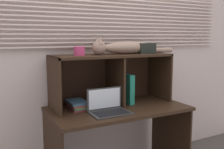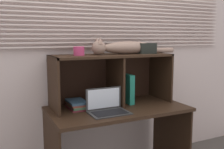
{
  "view_description": "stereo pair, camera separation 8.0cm",
  "coord_description": "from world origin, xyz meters",
  "px_view_note": "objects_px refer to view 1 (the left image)",
  "views": [
    {
      "loc": [
        -1.13,
        -1.88,
        1.37
      ],
      "look_at": [
        0.0,
        0.3,
        1.01
      ],
      "focal_mm": 41.49,
      "sensor_mm": 36.0,
      "label": 1
    },
    {
      "loc": [
        -1.06,
        -1.92,
        1.37
      ],
      "look_at": [
        0.0,
        0.3,
        1.01
      ],
      "focal_mm": 41.49,
      "sensor_mm": 36.0,
      "label": 2
    }
  ],
  "objects_px": {
    "cat": "(125,48)",
    "binder_upright": "(126,88)",
    "laptop": "(108,108)",
    "book_stack": "(78,105)",
    "small_basket": "(79,51)",
    "storage_box": "(144,48)"
  },
  "relations": [
    {
      "from": "cat",
      "to": "storage_box",
      "type": "distance_m",
      "value": 0.22
    },
    {
      "from": "cat",
      "to": "book_stack",
      "type": "height_order",
      "value": "cat"
    },
    {
      "from": "cat",
      "to": "laptop",
      "type": "distance_m",
      "value": 0.64
    },
    {
      "from": "book_stack",
      "to": "storage_box",
      "type": "height_order",
      "value": "storage_box"
    },
    {
      "from": "small_basket",
      "to": "storage_box",
      "type": "distance_m",
      "value": 0.69
    },
    {
      "from": "storage_box",
      "to": "small_basket",
      "type": "bearing_deg",
      "value": 180.0
    },
    {
      "from": "book_stack",
      "to": "small_basket",
      "type": "distance_m",
      "value": 0.49
    },
    {
      "from": "small_basket",
      "to": "cat",
      "type": "bearing_deg",
      "value": 0.0
    },
    {
      "from": "cat",
      "to": "binder_upright",
      "type": "relative_size",
      "value": 3.17
    },
    {
      "from": "cat",
      "to": "book_stack",
      "type": "distance_m",
      "value": 0.72
    },
    {
      "from": "laptop",
      "to": "binder_upright",
      "type": "relative_size",
      "value": 1.17
    },
    {
      "from": "laptop",
      "to": "book_stack",
      "type": "height_order",
      "value": "laptop"
    },
    {
      "from": "binder_upright",
      "to": "small_basket",
      "type": "bearing_deg",
      "value": 180.0
    },
    {
      "from": "cat",
      "to": "laptop",
      "type": "bearing_deg",
      "value": -142.31
    },
    {
      "from": "laptop",
      "to": "storage_box",
      "type": "height_order",
      "value": "storage_box"
    },
    {
      "from": "binder_upright",
      "to": "small_basket",
      "type": "xyz_separation_m",
      "value": [
        -0.49,
        0.0,
        0.38
      ]
    },
    {
      "from": "cat",
      "to": "laptop",
      "type": "xyz_separation_m",
      "value": [
        -0.3,
        -0.23,
        -0.51
      ]
    },
    {
      "from": "laptop",
      "to": "storage_box",
      "type": "relative_size",
      "value": 1.88
    },
    {
      "from": "small_basket",
      "to": "storage_box",
      "type": "xyz_separation_m",
      "value": [
        0.69,
        0.0,
        0.01
      ]
    },
    {
      "from": "book_stack",
      "to": "laptop",
      "type": "bearing_deg",
      "value": -50.26
    },
    {
      "from": "laptop",
      "to": "storage_box",
      "type": "bearing_deg",
      "value": 24.19
    },
    {
      "from": "book_stack",
      "to": "small_basket",
      "type": "xyz_separation_m",
      "value": [
        0.03,
        -0.0,
        0.49
      ]
    }
  ]
}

